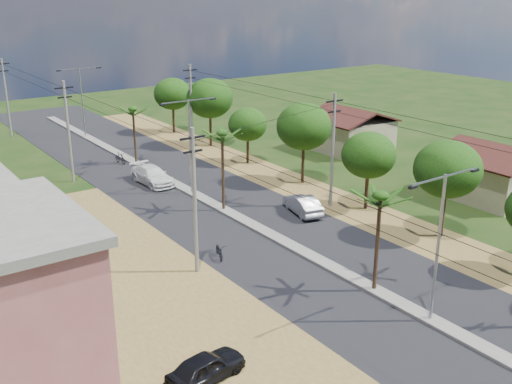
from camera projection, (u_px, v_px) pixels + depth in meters
ground at (430, 321)px, 31.11m from camera, size 160.00×160.00×0.00m
road at (261, 231)px, 42.68m from camera, size 12.00×110.00×0.04m
median at (238, 217)px, 44.97m from camera, size 1.00×90.00×0.18m
dirt_lot_west at (96, 344)px, 29.05m from camera, size 18.00×46.00×0.04m
dirt_shoulder_east at (348, 207)px, 47.34m from camera, size 5.00×90.00×0.03m
house_east_near at (495, 169)px, 49.01m from camera, size 7.60×7.50×4.60m
house_east_far at (350, 128)px, 63.45m from camera, size 7.60×7.50×4.60m
tree_east_c at (448, 169)px, 40.26m from camera, size 4.60×4.60×6.83m
tree_east_d at (369, 155)px, 45.66m from camera, size 4.20×4.20×6.13m
tree_east_e at (304, 126)px, 51.70m from camera, size 4.80×4.80×7.14m
tree_east_f at (248, 124)px, 58.05m from camera, size 3.80×3.80×5.52m
tree_east_g at (210, 98)px, 64.11m from camera, size 5.00×5.00×7.38m
tree_east_h at (172, 94)px, 70.31m from camera, size 4.40×4.40×6.52m
palm_median_near at (380, 200)px, 32.41m from camera, size 2.00×2.00×6.15m
palm_median_mid at (222, 137)px, 44.64m from camera, size 2.00×2.00×6.55m
palm_median_far at (133, 111)px, 57.19m from camera, size 2.00×2.00×5.85m
streetlight_near at (439, 236)px, 29.56m from camera, size 5.10×0.18×8.00m
streetlight_mid at (190, 138)px, 48.85m from camera, size 5.10×0.18×8.00m
streetlight_far at (82, 96)px, 68.15m from camera, size 5.10×0.18×8.00m
utility_pole_w_b at (195, 198)px, 35.00m from camera, size 1.60×0.24×9.00m
utility_pole_w_c at (68, 130)px, 51.97m from camera, size 1.60×0.24×9.00m
utility_pole_w_d at (6, 96)px, 68.18m from camera, size 1.60×0.24×9.00m
utility_pole_e_b at (333, 148)px, 46.03m from camera, size 1.60×0.24×9.00m
utility_pole_e_c at (191, 105)px, 63.01m from camera, size 1.60×0.24×9.00m
car_silver_mid at (302, 205)px, 45.75m from camera, size 2.52×4.58×1.43m
car_white_far at (152, 176)px, 52.67m from camera, size 2.34×5.35×1.53m
car_parked_dark at (206, 368)px, 26.21m from camera, size 4.03×2.16×1.30m
moto_rider_west_a at (219, 251)px, 38.29m from camera, size 1.25×1.94×0.96m
moto_rider_west_b at (120, 158)px, 58.88m from camera, size 0.74×1.89×1.11m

